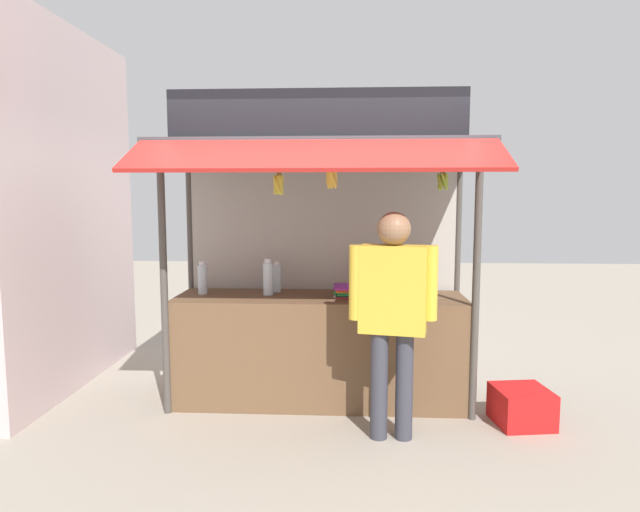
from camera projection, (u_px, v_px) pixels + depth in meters
The scene contains 16 objects.
ground_plane at pixel (320, 399), 4.78m from camera, with size 20.00×20.00×0.00m, color #9E9384.
stall_counter at pixel (320, 348), 4.73m from camera, with size 2.49×0.70×0.92m, color brown.
stall_structure at pixel (320, 222), 4.67m from camera, with size 2.69×1.50×2.57m.
water_bottle_front_right at pixel (268, 278), 4.74m from camera, with size 0.09×0.09×0.32m.
water_bottle_mid_right at pixel (428, 280), 4.66m from camera, with size 0.09×0.09×0.31m.
water_bottle_far_left at pixel (277, 278), 4.89m from camera, with size 0.08×0.08×0.28m.
water_bottle_left at pixel (203, 279), 4.77m from camera, with size 0.08×0.08×0.29m.
water_bottle_mid_left at pixel (385, 284), 4.66m from camera, with size 0.06×0.06×0.23m.
magazine_stack_back_left at pixel (392, 298), 4.43m from camera, with size 0.21×0.28×0.07m.
magazine_stack_rear_center at pixel (346, 291), 4.65m from camera, with size 0.23×0.28×0.10m.
banana_bunch_inner_left at pixel (443, 181), 4.07m from camera, with size 0.10×0.10×0.27m.
banana_bunch_rightmost at pixel (332, 178), 4.11m from camera, with size 0.10×0.11×0.26m.
banana_bunch_inner_right at pixel (279, 184), 4.14m from camera, with size 0.10×0.11×0.30m.
vendor_person at pixel (393, 304), 3.91m from camera, with size 0.63×0.29×1.67m.
plastic_crate at pixel (522, 406), 4.25m from camera, with size 0.41×0.41×0.28m, color red.
neighbour_wall at pixel (69, 210), 5.02m from camera, with size 0.20×2.40×3.31m, color beige.
Camera 1 is at (0.24, -4.60, 1.78)m, focal length 30.48 mm.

